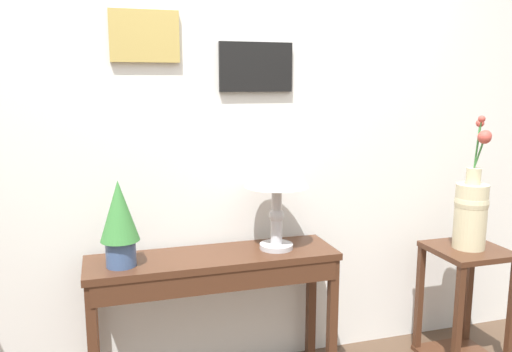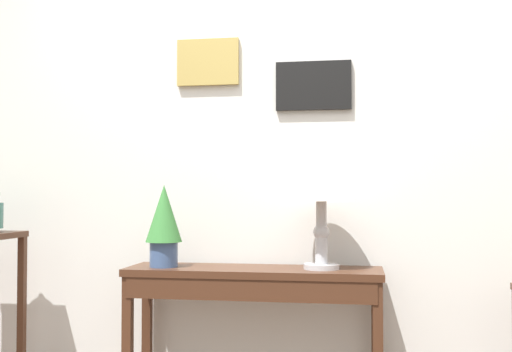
% 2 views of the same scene
% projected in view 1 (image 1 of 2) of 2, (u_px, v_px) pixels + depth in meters
% --- Properties ---
extents(back_wall_with_art, '(9.00, 0.13, 2.80)m').
position_uv_depth(back_wall_with_art, '(221.00, 115.00, 2.72)').
color(back_wall_with_art, silver).
rests_on(back_wall_with_art, ground).
extents(console_table, '(1.24, 0.35, 0.73)m').
position_uv_depth(console_table, '(215.00, 277.00, 2.56)').
color(console_table, '#472819').
rests_on(console_table, ground).
extents(table_lamp, '(0.32, 0.32, 0.54)m').
position_uv_depth(table_lamp, '(277.00, 171.00, 2.58)').
color(table_lamp, '#B7B7BC').
rests_on(table_lamp, console_table).
extents(potted_plant_on_console, '(0.18, 0.18, 0.41)m').
position_uv_depth(potted_plant_on_console, '(119.00, 219.00, 2.36)').
color(potted_plant_on_console, '#3D5684').
rests_on(potted_plant_on_console, console_table).
extents(pedestal_stand_right, '(0.39, 0.39, 0.68)m').
position_uv_depth(pedestal_stand_right, '(464.00, 306.00, 2.89)').
color(pedestal_stand_right, '#472819').
rests_on(pedestal_stand_right, ground).
extents(flower_vase_tall_right, '(0.18, 0.18, 0.72)m').
position_uv_depth(flower_vase_tall_right, '(471.00, 207.00, 2.79)').
color(flower_vase_tall_right, beige).
rests_on(flower_vase_tall_right, pedestal_stand_right).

